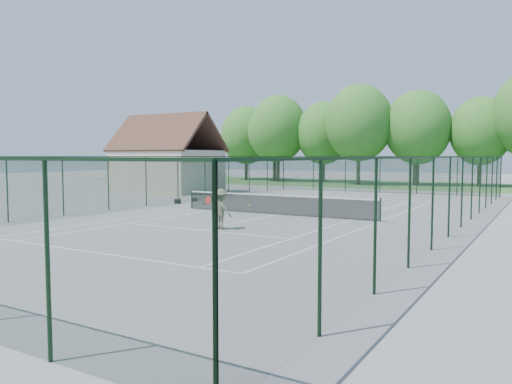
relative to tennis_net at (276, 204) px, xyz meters
The scene contains 10 objects.
ground 0.58m from the tennis_net, ahead, with size 140.00×140.00×0.00m, color gray.
grass_far 30.01m from the tennis_net, 90.00° to the left, with size 80.00×16.00×0.01m, color #3C6D31.
court_lines 0.57m from the tennis_net, ahead, with size 11.05×23.85×0.01m.
tennis_net is the anchor object (origin of this frame).
fence_enclosure 0.98m from the tennis_net, ahead, with size 18.05×36.05×3.02m.
utility_building 19.04m from the tennis_net, 147.99° to the left, with size 8.60×6.27×6.63m.
tree_line_far 30.48m from the tennis_net, 90.00° to the left, with size 39.40×6.40×9.70m.
sports_bag_a 8.39m from the tennis_net, 166.65° to the left, with size 0.38×0.23×0.30m, color black.
sports_bag_b 8.85m from the tennis_net, 156.14° to the left, with size 0.34×0.21×0.27m, color black.
tennis_player 5.71m from the tennis_net, 84.54° to the right, with size 1.99×0.92×1.68m.
Camera 1 is at (12.29, -22.60, 3.05)m, focal length 35.00 mm.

